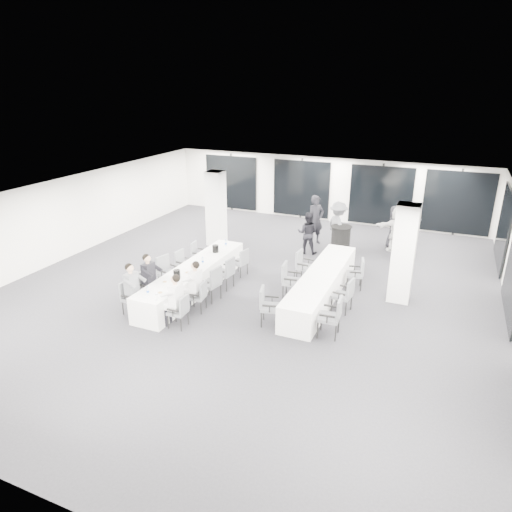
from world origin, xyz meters
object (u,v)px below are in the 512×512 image
at_px(standing_guest_f, 397,226).
at_px(chair_side_right_mid, 345,293).
at_px(standing_guest_a, 316,217).
at_px(ice_bucket_far, 215,249).
at_px(chair_main_left_mid, 166,270).
at_px(chair_main_left_fourth, 183,262).
at_px(standing_guest_d, 413,219).
at_px(standing_guest_g, 214,209).
at_px(chair_main_left_far, 197,253).
at_px(chair_main_right_second, 199,294).
at_px(chair_side_left_far, 303,264).
at_px(standing_guest_h, 403,232).
at_px(cocktail_table, 341,240).
at_px(chair_main_left_second, 147,285).
at_px(banquet_table_main, 194,278).
at_px(standing_guest_e, 395,224).
at_px(chair_main_right_near, 180,309).
at_px(chair_main_right_mid, 212,282).
at_px(chair_side_right_far, 358,272).
at_px(standing_guest_b, 308,230).
at_px(banquet_table_side, 321,285).
at_px(chair_main_right_far, 241,261).
at_px(ice_bucket_near, 177,274).
at_px(chair_side_left_near, 267,304).
at_px(chair_main_right_fourth, 226,271).
at_px(chair_side_right_near, 333,315).
at_px(chair_side_left_mid, 289,278).

bearing_deg(standing_guest_f, chair_side_right_mid, 73.29).
distance_m(standing_guest_a, ice_bucket_far, 4.65).
bearing_deg(chair_main_left_mid, chair_main_left_fourth, -165.90).
height_order(standing_guest_d, standing_guest_g, standing_guest_g).
bearing_deg(standing_guest_d, chair_main_left_fourth, -6.86).
distance_m(chair_main_left_far, chair_main_right_second, 3.21).
height_order(chair_side_left_far, standing_guest_h, standing_guest_h).
bearing_deg(standing_guest_h, chair_main_left_fourth, 86.62).
bearing_deg(ice_bucket_far, cocktail_table, 45.90).
bearing_deg(chair_main_left_second, standing_guest_a, 156.83).
relative_size(banquet_table_main, standing_guest_e, 2.72).
xyz_separation_m(chair_main_right_near, ice_bucket_far, (-0.80, 3.41, 0.36)).
height_order(chair_main_right_mid, chair_side_right_far, chair_main_right_mid).
height_order(standing_guest_d, standing_guest_h, standing_guest_h).
bearing_deg(standing_guest_b, banquet_table_main, 56.08).
xyz_separation_m(cocktail_table, standing_guest_e, (1.66, 1.44, 0.38)).
height_order(banquet_table_main, standing_guest_f, standing_guest_f).
height_order(chair_main_right_mid, standing_guest_f, standing_guest_f).
distance_m(banquet_table_side, chair_main_left_mid, 4.60).
xyz_separation_m(chair_main_left_mid, chair_main_right_far, (1.66, 1.73, -0.06)).
height_order(chair_main_left_mid, chair_side_right_mid, chair_main_left_mid).
relative_size(chair_main_right_far, ice_bucket_near, 3.99).
relative_size(chair_main_right_second, chair_side_left_near, 0.87).
relative_size(cocktail_table, chair_main_right_fourth, 1.08).
bearing_deg(chair_side_right_near, ice_bucket_far, 58.03).
relative_size(chair_main_left_fourth, chair_main_right_far, 0.98).
bearing_deg(chair_main_left_mid, standing_guest_g, -151.93).
height_order(cocktail_table, chair_side_left_mid, cocktail_table).
bearing_deg(chair_side_right_near, standing_guest_e, -8.14).
distance_m(chair_side_right_far, ice_bucket_near, 5.32).
xyz_separation_m(chair_main_right_near, chair_main_right_second, (-0.00, 0.96, -0.01)).
height_order(chair_side_right_mid, standing_guest_b, standing_guest_b).
xyz_separation_m(chair_main_right_mid, chair_main_right_fourth, (-0.00, 0.89, -0.03)).
relative_size(chair_side_left_near, standing_guest_h, 0.47).
bearing_deg(chair_side_right_near, chair_side_left_far, 25.74).
distance_m(chair_side_left_near, standing_guest_b, 5.44).
bearing_deg(chair_main_left_fourth, banquet_table_main, 55.12).
height_order(standing_guest_a, standing_guest_e, standing_guest_a).
bearing_deg(standing_guest_b, chair_main_left_far, 34.65).
bearing_deg(chair_side_right_far, standing_guest_h, -31.52).
height_order(chair_main_right_second, ice_bucket_far, ice_bucket_far).
bearing_deg(chair_side_left_far, chair_side_right_near, 33.75).
bearing_deg(chair_main_right_near, banquet_table_side, -43.79).
xyz_separation_m(standing_guest_b, standing_guest_f, (2.92, 1.47, 0.09)).
relative_size(chair_main_right_fourth, chair_side_left_far, 1.00).
distance_m(chair_main_left_fourth, standing_guest_h, 7.49).
height_order(chair_main_right_near, chair_side_right_near, chair_side_right_near).
bearing_deg(chair_main_left_fourth, standing_guest_d, 142.47).
distance_m(banquet_table_side, standing_guest_b, 3.67).
relative_size(chair_main_left_far, chair_side_right_mid, 0.90).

